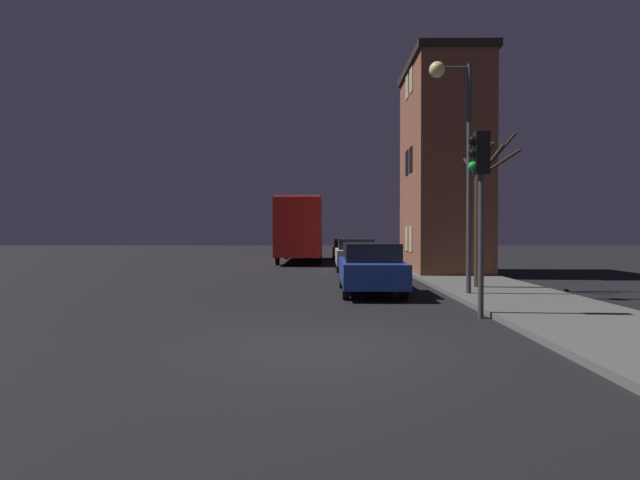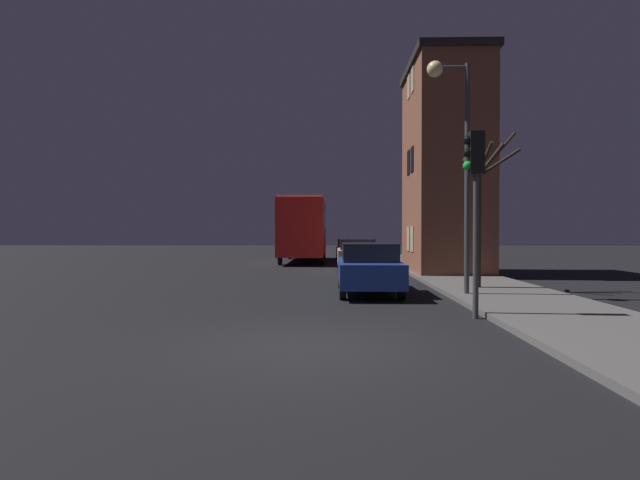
% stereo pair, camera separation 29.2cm
% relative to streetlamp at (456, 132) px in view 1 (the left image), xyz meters
% --- Properties ---
extents(ground_plane, '(120.00, 120.00, 0.00)m').
position_rel_streetlamp_xyz_m(ground_plane, '(-3.69, -5.88, -4.62)').
color(ground_plane, black).
extents(brick_building, '(3.25, 5.68, 9.20)m').
position_rel_streetlamp_xyz_m(brick_building, '(1.59, 8.28, 0.12)').
color(brick_building, brown).
rests_on(brick_building, sidewalk).
extents(streetlamp, '(1.19, 0.44, 6.44)m').
position_rel_streetlamp_xyz_m(streetlamp, '(0.00, 0.00, 0.00)').
color(streetlamp, '#38383A').
rests_on(streetlamp, sidewalk).
extents(traffic_light, '(0.43, 0.24, 3.95)m').
position_rel_streetlamp_xyz_m(traffic_light, '(-0.36, -3.33, -1.78)').
color(traffic_light, '#38383A').
rests_on(traffic_light, ground).
extents(bare_tree, '(1.70, 1.55, 4.79)m').
position_rel_streetlamp_xyz_m(bare_tree, '(1.21, 1.60, -2.21)').
color(bare_tree, '#2D2319').
rests_on(bare_tree, sidewalk).
extents(bus, '(2.54, 9.57, 3.80)m').
position_rel_streetlamp_xyz_m(bus, '(-5.13, 16.85, -2.37)').
color(bus, red).
rests_on(bus, ground).
extents(car_near_lane, '(1.75, 4.40, 1.51)m').
position_rel_streetlamp_xyz_m(car_near_lane, '(-2.29, 0.93, -3.84)').
color(car_near_lane, navy).
rests_on(car_near_lane, ground).
extents(car_mid_lane, '(1.82, 4.47, 1.51)m').
position_rel_streetlamp_xyz_m(car_mid_lane, '(-2.21, 9.88, -3.83)').
color(car_mid_lane, '#B7BABF').
rests_on(car_mid_lane, ground).
extents(car_far_lane, '(1.75, 4.61, 1.36)m').
position_rel_streetlamp_xyz_m(car_far_lane, '(-2.26, 20.22, -3.92)').
color(car_far_lane, '#B21E19').
rests_on(car_far_lane, ground).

